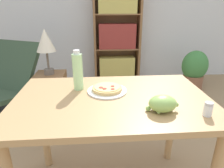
{
  "coord_description": "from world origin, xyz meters",
  "views": [
    {
      "loc": [
        -0.18,
        -0.99,
        1.29
      ],
      "look_at": [
        -0.09,
        0.16,
        0.83
      ],
      "focal_mm": 32.0,
      "sensor_mm": 36.0,
      "label": 1
    }
  ],
  "objects_px": {
    "salt_shaker": "(208,109)",
    "side_table": "(52,96)",
    "drink_bottle": "(78,71)",
    "table_lamp": "(46,42)",
    "grape_bunch": "(163,104)",
    "lounge_chair_near": "(6,95)",
    "bookshelf": "(117,35)",
    "pizza_on_plate": "(107,89)",
    "potted_plant_floor": "(194,70)"
  },
  "relations": [
    {
      "from": "drink_bottle",
      "to": "lounge_chair_near",
      "type": "bearing_deg",
      "value": 133.39
    },
    {
      "from": "grape_bunch",
      "to": "side_table",
      "type": "relative_size",
      "value": 0.32
    },
    {
      "from": "pizza_on_plate",
      "to": "salt_shaker",
      "type": "bearing_deg",
      "value": -34.76
    },
    {
      "from": "pizza_on_plate",
      "to": "drink_bottle",
      "type": "height_order",
      "value": "drink_bottle"
    },
    {
      "from": "lounge_chair_near",
      "to": "drink_bottle",
      "type": "bearing_deg",
      "value": -21.47
    },
    {
      "from": "lounge_chair_near",
      "to": "bookshelf",
      "type": "relative_size",
      "value": 0.56
    },
    {
      "from": "grape_bunch",
      "to": "side_table",
      "type": "height_order",
      "value": "grape_bunch"
    },
    {
      "from": "grape_bunch",
      "to": "table_lamp",
      "type": "bearing_deg",
      "value": 123.77
    },
    {
      "from": "table_lamp",
      "to": "salt_shaker",
      "type": "bearing_deg",
      "value": -51.59
    },
    {
      "from": "grape_bunch",
      "to": "table_lamp",
      "type": "distance_m",
      "value": 1.6
    },
    {
      "from": "grape_bunch",
      "to": "lounge_chair_near",
      "type": "xyz_separation_m",
      "value": [
        -1.44,
        1.37,
        -0.53
      ]
    },
    {
      "from": "grape_bunch",
      "to": "drink_bottle",
      "type": "xyz_separation_m",
      "value": [
        -0.46,
        0.33,
        0.08
      ]
    },
    {
      "from": "pizza_on_plate",
      "to": "potted_plant_floor",
      "type": "distance_m",
      "value": 2.37
    },
    {
      "from": "lounge_chair_near",
      "to": "side_table",
      "type": "relative_size",
      "value": 1.77
    },
    {
      "from": "side_table",
      "to": "table_lamp",
      "type": "distance_m",
      "value": 0.64
    },
    {
      "from": "side_table",
      "to": "potted_plant_floor",
      "type": "relative_size",
      "value": 0.87
    },
    {
      "from": "bookshelf",
      "to": "lounge_chair_near",
      "type": "bearing_deg",
      "value": -141.25
    },
    {
      "from": "pizza_on_plate",
      "to": "side_table",
      "type": "relative_size",
      "value": 0.46
    },
    {
      "from": "lounge_chair_near",
      "to": "side_table",
      "type": "bearing_deg",
      "value": 20.41
    },
    {
      "from": "bookshelf",
      "to": "table_lamp",
      "type": "xyz_separation_m",
      "value": [
        -0.9,
        -1.21,
        0.09
      ]
    },
    {
      "from": "drink_bottle",
      "to": "bookshelf",
      "type": "xyz_separation_m",
      "value": [
        0.47,
        2.2,
        -0.08
      ]
    },
    {
      "from": "pizza_on_plate",
      "to": "bookshelf",
      "type": "distance_m",
      "value": 2.28
    },
    {
      "from": "grape_bunch",
      "to": "table_lamp",
      "type": "relative_size",
      "value": 0.34
    },
    {
      "from": "table_lamp",
      "to": "potted_plant_floor",
      "type": "height_order",
      "value": "table_lamp"
    },
    {
      "from": "grape_bunch",
      "to": "table_lamp",
      "type": "height_order",
      "value": "table_lamp"
    },
    {
      "from": "bookshelf",
      "to": "potted_plant_floor",
      "type": "bearing_deg",
      "value": -21.66
    },
    {
      "from": "table_lamp",
      "to": "lounge_chair_near",
      "type": "bearing_deg",
      "value": 175.26
    },
    {
      "from": "lounge_chair_near",
      "to": "table_lamp",
      "type": "height_order",
      "value": "table_lamp"
    },
    {
      "from": "side_table",
      "to": "potted_plant_floor",
      "type": "bearing_deg",
      "value": 19.18
    },
    {
      "from": "side_table",
      "to": "table_lamp",
      "type": "xyz_separation_m",
      "value": [
        -0.0,
        0.0,
        0.64
      ]
    },
    {
      "from": "lounge_chair_near",
      "to": "pizza_on_plate",
      "type": "bearing_deg",
      "value": -18.03
    },
    {
      "from": "grape_bunch",
      "to": "side_table",
      "type": "bearing_deg",
      "value": 123.77
    },
    {
      "from": "drink_bottle",
      "to": "table_lamp",
      "type": "relative_size",
      "value": 0.51
    },
    {
      "from": "drink_bottle",
      "to": "salt_shaker",
      "type": "xyz_separation_m",
      "value": [
        0.67,
        -0.39,
        -0.09
      ]
    },
    {
      "from": "lounge_chair_near",
      "to": "bookshelf",
      "type": "xyz_separation_m",
      "value": [
        1.45,
        1.17,
        0.53
      ]
    },
    {
      "from": "lounge_chair_near",
      "to": "bookshelf",
      "type": "distance_m",
      "value": 1.94
    },
    {
      "from": "salt_shaker",
      "to": "bookshelf",
      "type": "height_order",
      "value": "bookshelf"
    },
    {
      "from": "bookshelf",
      "to": "table_lamp",
      "type": "height_order",
      "value": "bookshelf"
    },
    {
      "from": "salt_shaker",
      "to": "side_table",
      "type": "xyz_separation_m",
      "value": [
        -1.1,
        1.39,
        -0.53
      ]
    },
    {
      "from": "bookshelf",
      "to": "salt_shaker",
      "type": "bearing_deg",
      "value": -85.62
    },
    {
      "from": "grape_bunch",
      "to": "bookshelf",
      "type": "height_order",
      "value": "bookshelf"
    },
    {
      "from": "lounge_chair_near",
      "to": "table_lamp",
      "type": "distance_m",
      "value": 0.84
    },
    {
      "from": "drink_bottle",
      "to": "bookshelf",
      "type": "relative_size",
      "value": 0.15
    },
    {
      "from": "grape_bunch",
      "to": "bookshelf",
      "type": "xyz_separation_m",
      "value": [
        0.01,
        2.54,
        0.0
      ]
    },
    {
      "from": "grape_bunch",
      "to": "bookshelf",
      "type": "bearing_deg",
      "value": 89.69
    },
    {
      "from": "pizza_on_plate",
      "to": "drink_bottle",
      "type": "distance_m",
      "value": 0.22
    },
    {
      "from": "grape_bunch",
      "to": "salt_shaker",
      "type": "xyz_separation_m",
      "value": [
        0.21,
        -0.06,
        -0.01
      ]
    },
    {
      "from": "drink_bottle",
      "to": "bookshelf",
      "type": "bearing_deg",
      "value": 77.92
    },
    {
      "from": "salt_shaker",
      "to": "potted_plant_floor",
      "type": "distance_m",
      "value": 2.4
    },
    {
      "from": "bookshelf",
      "to": "side_table",
      "type": "distance_m",
      "value": 1.6
    }
  ]
}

